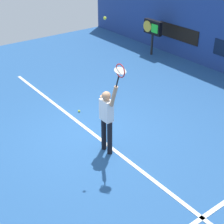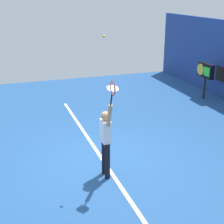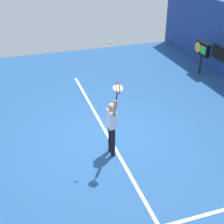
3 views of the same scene
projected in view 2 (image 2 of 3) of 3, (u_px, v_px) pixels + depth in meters
The scene contains 7 objects.
ground_plane at pixel (97, 159), 9.17m from camera, with size 18.00×18.00×0.00m, color #23518C.
court_baseline at pixel (102, 158), 9.21m from camera, with size 10.00×0.10×0.01m, color white.
tennis_player at pixel (106, 138), 8.02m from camera, with size 0.67×0.31×1.98m.
tennis_racket at pixel (113, 90), 7.12m from camera, with size 0.40×0.27×0.63m.
tennis_ball at pixel (104, 36), 7.19m from camera, with size 0.07×0.07×0.07m, color #CCE033.
scoreboard_clock at pixel (206, 72), 13.94m from camera, with size 0.96×0.20×1.52m.
spare_ball at pixel (100, 137), 10.44m from camera, with size 0.07×0.07×0.07m, color #CCE033.
Camera 2 is at (7.87, -2.28, 4.33)m, focal length 53.92 mm.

